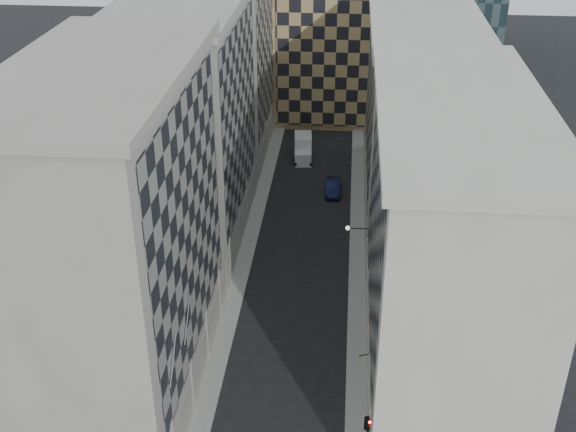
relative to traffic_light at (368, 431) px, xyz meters
The scene contains 14 objects.
sidewalk_west 28.06m from the traffic_light, 113.54° to the left, with size 1.50×100.00×0.15m, color gray.
sidewalk_east 25.76m from the traffic_light, 91.45° to the left, with size 1.50×100.00×0.15m, color gray.
bldg_left_a 20.10m from the traffic_light, 158.55° to the left, with size 10.80×22.80×23.70m.
bldg_left_b 34.20m from the traffic_light, 120.41° to the left, with size 10.80×22.80×22.70m.
bldg_left_c 53.88m from the traffic_light, 108.35° to the left, with size 10.80×22.80×21.70m.
bldg_right_a 13.84m from the traffic_light, 64.82° to the left, with size 10.80×26.80×20.70m.
bldg_right_b 38.55m from the traffic_light, 82.43° to the left, with size 10.80×28.80×19.70m.
tan_block 63.94m from the traffic_light, 93.51° to the left, with size 16.80×14.80×18.80m.
flagpoles_left 12.94m from the traffic_light, behind, with size 0.10×6.33×2.33m.
bracket_lamp 19.92m from the traffic_light, 94.44° to the left, with size 1.98×0.36×0.36m.
traffic_light is the anchor object (origin of this frame).
box_truck 47.92m from the traffic_light, 98.80° to the left, with size 2.42×5.18×2.77m.
dark_car 38.50m from the traffic_light, 95.10° to the left, with size 1.55×4.45×1.47m, color #10143C.
shop_sign 5.84m from the traffic_light, 94.76° to the left, with size 0.73×0.64×0.73m.
Camera 1 is at (3.82, -28.61, 36.00)m, focal length 45.00 mm.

